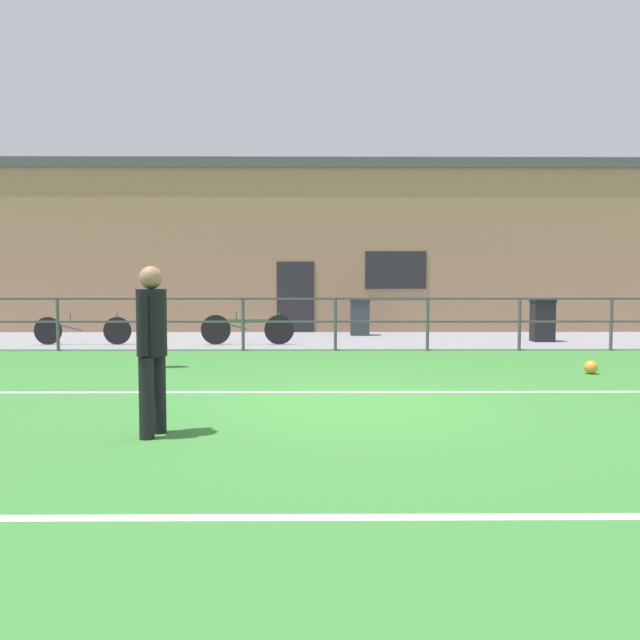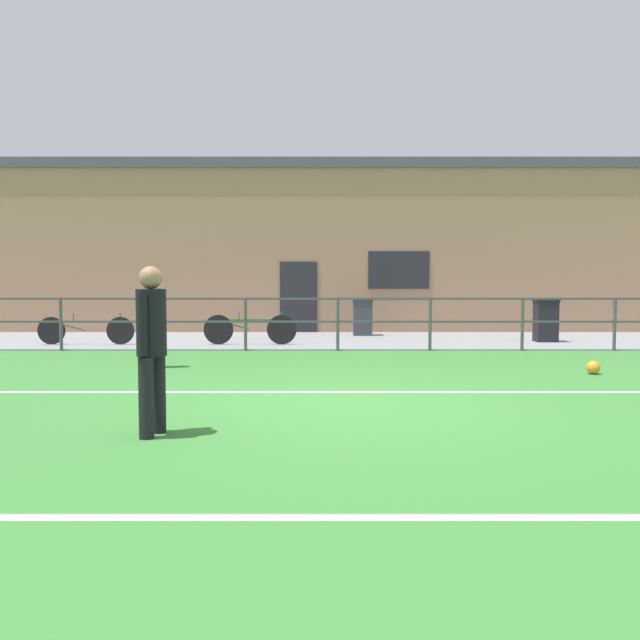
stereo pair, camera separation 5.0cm
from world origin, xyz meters
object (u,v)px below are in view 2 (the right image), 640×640
player_striker (151,316)px  bicycle_parked_0 (84,330)px  player_goalkeeper (150,340)px  bicycle_parked_1 (248,329)px  trash_bin_0 (544,320)px  soccer_ball_match (591,367)px  trash_bin_1 (361,317)px

player_striker → bicycle_parked_0: (-2.65, 3.94, -0.54)m
player_goalkeeper → bicycle_parked_1: 8.83m
player_goalkeeper → bicycle_parked_0: bearing=37.5°
player_striker → bicycle_parked_1: bearing=88.1°
bicycle_parked_1 → trash_bin_0: 7.28m
player_striker → soccer_ball_match: 7.37m
bicycle_parked_0 → player_striker: bearing=-56.1°
player_goalkeeper → player_striker: player_goalkeeper is taller
bicycle_parked_1 → trash_bin_0: trash_bin_0 is taller
bicycle_parked_1 → trash_bin_0: size_ratio=2.07×
trash_bin_1 → trash_bin_0: bearing=-23.4°
soccer_ball_match → trash_bin_1: (-3.22, 7.36, 0.42)m
soccer_ball_match → trash_bin_1: trash_bin_1 is taller
bicycle_parked_1 → trash_bin_0: bearing=5.8°
trash_bin_0 → player_striker: bearing=-151.1°
trash_bin_1 → soccer_ball_match: bearing=-66.4°
trash_bin_0 → trash_bin_1: trash_bin_0 is taller
player_striker → player_goalkeeper: bearing=-59.8°
soccer_ball_match → bicycle_parked_0: 11.00m
player_goalkeeper → trash_bin_0: bearing=-23.5°
soccer_ball_match → bicycle_parked_0: bearing=154.5°
player_striker → bicycle_parked_0: player_striker is taller
player_striker → soccer_ball_match: size_ratio=7.41×
player_striker → trash_bin_1: size_ratio=1.58×
player_goalkeeper → soccer_ball_match: bearing=-42.3°
soccer_ball_match → bicycle_parked_1: 7.69m
player_goalkeeper → bicycle_parked_0: (-3.93, 8.82, -0.56)m
trash_bin_1 → player_striker: bearing=-121.8°
bicycle_parked_0 → trash_bin_1: (6.72, 2.63, 0.17)m
player_striker → bicycle_parked_1: (1.23, 3.94, -0.52)m
player_goalkeeper → bicycle_parked_1: bearing=13.8°
player_goalkeeper → bicycle_parked_1: player_goalkeeper is taller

